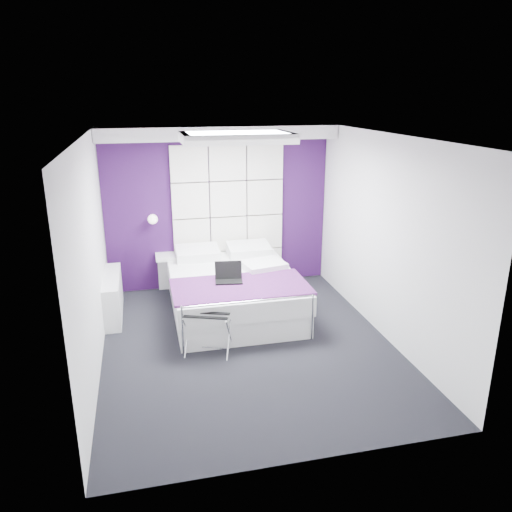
{
  "coord_description": "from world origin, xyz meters",
  "views": [
    {
      "loc": [
        -1.2,
        -5.59,
        3.06
      ],
      "look_at": [
        0.19,
        0.35,
        1.06
      ],
      "focal_mm": 35.0,
      "sensor_mm": 36.0,
      "label": 1
    }
  ],
  "objects_px": {
    "laptop": "(228,276)",
    "wall_lamp": "(153,219)",
    "radiator": "(113,296)",
    "bed": "(233,291)",
    "luggage_rack": "(208,332)",
    "nightstand": "(172,256)"
  },
  "relations": [
    {
      "from": "laptop",
      "to": "wall_lamp",
      "type": "bearing_deg",
      "value": 132.26
    },
    {
      "from": "radiator",
      "to": "laptop",
      "type": "bearing_deg",
      "value": -20.62
    },
    {
      "from": "bed",
      "to": "laptop",
      "type": "bearing_deg",
      "value": -110.25
    },
    {
      "from": "radiator",
      "to": "luggage_rack",
      "type": "xyz_separation_m",
      "value": [
        1.18,
        -1.37,
        -0.03
      ]
    },
    {
      "from": "radiator",
      "to": "laptop",
      "type": "xyz_separation_m",
      "value": [
        1.57,
        -0.59,
        0.38
      ]
    },
    {
      "from": "radiator",
      "to": "nightstand",
      "type": "height_order",
      "value": "nightstand"
    },
    {
      "from": "wall_lamp",
      "to": "bed",
      "type": "height_order",
      "value": "wall_lamp"
    },
    {
      "from": "wall_lamp",
      "to": "radiator",
      "type": "height_order",
      "value": "wall_lamp"
    },
    {
      "from": "bed",
      "to": "radiator",
      "type": "bearing_deg",
      "value": 171.47
    },
    {
      "from": "radiator",
      "to": "nightstand",
      "type": "distance_m",
      "value": 1.19
    },
    {
      "from": "laptop",
      "to": "bed",
      "type": "bearing_deg",
      "value": 77.46
    },
    {
      "from": "radiator",
      "to": "nightstand",
      "type": "relative_size",
      "value": 2.42
    },
    {
      "from": "wall_lamp",
      "to": "nightstand",
      "type": "relative_size",
      "value": 0.3
    },
    {
      "from": "laptop",
      "to": "radiator",
      "type": "bearing_deg",
      "value": 167.08
    },
    {
      "from": "bed",
      "to": "nightstand",
      "type": "height_order",
      "value": "bed"
    },
    {
      "from": "bed",
      "to": "nightstand",
      "type": "bearing_deg",
      "value": 129.38
    },
    {
      "from": "laptop",
      "to": "luggage_rack",
      "type": "bearing_deg",
      "value": -108.9
    },
    {
      "from": "wall_lamp",
      "to": "bed",
      "type": "distance_m",
      "value": 1.71
    },
    {
      "from": "luggage_rack",
      "to": "nightstand",
      "type": "bearing_deg",
      "value": 117.94
    },
    {
      "from": "wall_lamp",
      "to": "bed",
      "type": "relative_size",
      "value": 0.07
    },
    {
      "from": "wall_lamp",
      "to": "radiator",
      "type": "xyz_separation_m",
      "value": [
        -0.64,
        -0.76,
        -0.92
      ]
    },
    {
      "from": "radiator",
      "to": "wall_lamp",
      "type": "bearing_deg",
      "value": 49.9
    }
  ]
}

